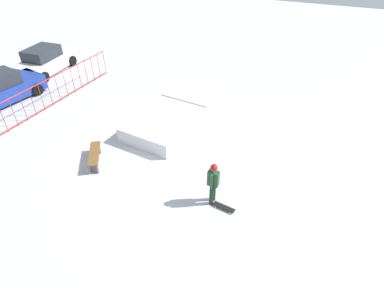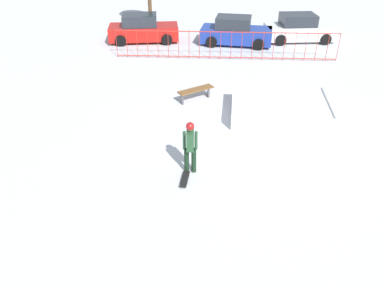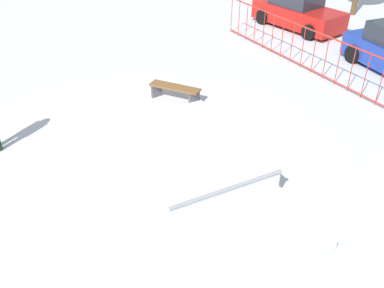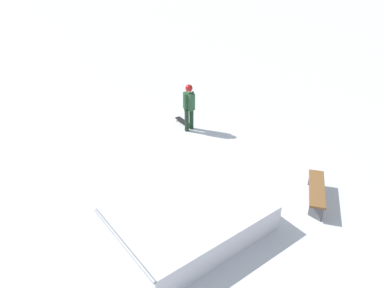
# 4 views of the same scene
# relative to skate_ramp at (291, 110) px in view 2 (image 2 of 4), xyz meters

# --- Properties ---
(ground_plane) EXTENTS (60.00, 60.00, 0.00)m
(ground_plane) POSITION_rel_skate_ramp_xyz_m (-1.87, -0.62, -0.32)
(ground_plane) COLOR silver
(skate_ramp) EXTENTS (5.69, 3.29, 0.74)m
(skate_ramp) POSITION_rel_skate_ramp_xyz_m (0.00, 0.00, 0.00)
(skate_ramp) COLOR silver
(skate_ramp) RESTS_ON ground
(skater) EXTENTS (0.44, 0.39, 1.73)m
(skater) POSITION_rel_skate_ramp_xyz_m (-3.96, -3.50, 0.69)
(skater) COLOR black
(skater) RESTS_ON ground
(skateboard) EXTENTS (0.36, 0.82, 0.09)m
(skateboard) POSITION_rel_skate_ramp_xyz_m (-4.13, -3.98, -0.24)
(skateboard) COLOR black
(skateboard) RESTS_ON ground
(perimeter_fence) EXTENTS (11.72, 0.99, 1.50)m
(perimeter_fence) POSITION_rel_skate_ramp_xyz_m (-1.87, 6.72, 0.45)
(perimeter_fence) COLOR #B22D23
(perimeter_fence) RESTS_ON ground
(park_bench) EXTENTS (1.58, 1.17, 0.48)m
(park_bench) POSITION_rel_skate_ramp_xyz_m (-3.62, 1.69, 0.04)
(park_bench) COLOR brown
(park_bench) RESTS_ON ground
(parked_car_red) EXTENTS (4.20, 2.12, 1.60)m
(parked_car_red) POSITION_rel_skate_ramp_xyz_m (-6.55, 10.01, 0.41)
(parked_car_red) COLOR red
(parked_car_red) RESTS_ON ground
(parked_car_blue) EXTENTS (4.36, 2.56, 1.60)m
(parked_car_blue) POSITION_rel_skate_ramp_xyz_m (-1.04, 9.30, 0.41)
(parked_car_blue) COLOR #1E3899
(parked_car_blue) RESTS_ON ground
(parked_car_white) EXTENTS (4.16, 2.04, 1.60)m
(parked_car_white) POSITION_rel_skate_ramp_xyz_m (2.88, 9.88, 0.41)
(parked_car_white) COLOR white
(parked_car_white) RESTS_ON ground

